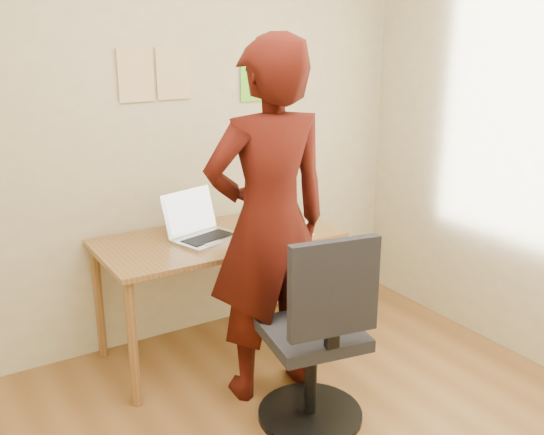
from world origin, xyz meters
TOP-DOWN VIEW (x-y plane):
  - room at (0.00, 0.00)m, footprint 3.58×3.58m
  - desk at (0.22, 1.38)m, footprint 1.40×0.70m
  - laptop at (0.13, 1.40)m, footprint 0.45×0.42m
  - paper_sheet at (0.69, 1.27)m, footprint 0.30×0.34m
  - phone at (0.40, 1.17)m, footprint 0.10×0.13m
  - wall_note_left at (-0.09, 1.74)m, footprint 0.21×0.00m
  - wall_note_mid at (0.14, 1.74)m, footprint 0.21×0.00m
  - wall_note_right at (0.68, 1.74)m, footprint 0.18×0.00m
  - office_chair at (0.28, 0.45)m, footprint 0.53×0.54m
  - person at (0.26, 0.86)m, footprint 0.73×0.52m

SIDE VIEW (x-z plane):
  - office_chair at x=0.28m, z-range -0.07..0.95m
  - desk at x=0.22m, z-range 0.28..1.02m
  - paper_sheet at x=0.69m, z-range 0.74..0.74m
  - phone at x=0.40m, z-range 0.74..0.75m
  - laptop at x=0.13m, z-range 0.66..0.93m
  - person at x=0.26m, z-range 0.00..1.90m
  - room at x=0.00m, z-range -0.04..2.74m
  - wall_note_right at x=0.68m, z-range 1.47..1.71m
  - wall_note_left at x=-0.09m, z-range 1.51..1.81m
  - wall_note_mid at x=0.14m, z-range 1.51..1.81m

